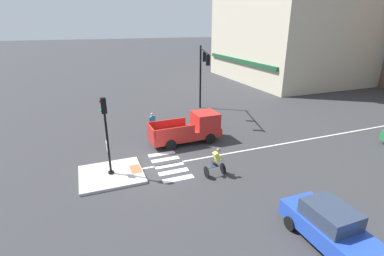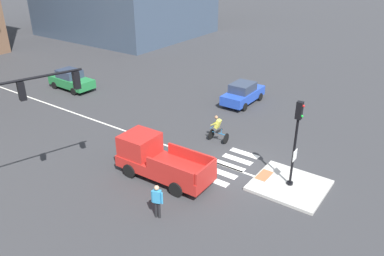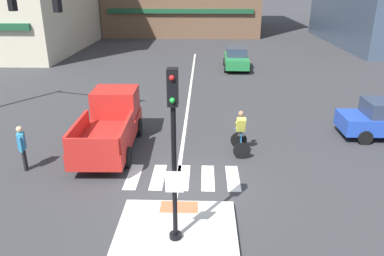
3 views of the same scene
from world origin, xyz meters
name	(u,v)px [view 2 (image 2 of 3)]	position (x,y,z in m)	size (l,w,h in m)	color
ground_plane	(241,170)	(0.00, 0.00, 0.00)	(300.00, 300.00, 0.00)	#333335
traffic_island	(289,185)	(0.00, -2.72, 0.07)	(3.21, 3.49, 0.15)	#B2AFA8
tactile_pad_front	(264,175)	(0.00, -1.33, 0.15)	(1.10, 0.60, 0.01)	#DB5B38
signal_pole	(296,137)	(0.00, -2.73, 2.81)	(0.44, 0.38, 4.41)	black
crosswalk_stripe_a	(213,180)	(-1.72, 0.72, 0.00)	(0.44, 1.80, 0.01)	silver
crosswalk_stripe_b	(222,173)	(-0.86, 0.72, 0.00)	(0.44, 1.80, 0.01)	silver
crosswalk_stripe_c	(230,166)	(0.00, 0.72, 0.00)	(0.44, 1.80, 0.01)	silver
crosswalk_stripe_d	(237,159)	(0.86, 0.72, 0.00)	(0.44, 1.80, 0.01)	silver
crosswalk_stripe_e	(245,153)	(1.72, 0.72, 0.00)	(0.44, 1.80, 0.01)	silver
lane_centre_line	(109,125)	(-0.17, 10.00, 0.00)	(0.14, 28.00, 0.01)	silver
car_green_eastbound_distant	(71,80)	(3.11, 17.90, 0.81)	(1.90, 4.13, 1.64)	#237A3D
car_blue_cross_right	(243,93)	(8.57, 4.61, 0.81)	(4.10, 1.85, 1.64)	#2347B7
pickup_truck_red_westbound_near	(157,159)	(-3.03, 3.32, 0.98)	(2.16, 5.15, 2.08)	red
cyclist	(218,128)	(2.13, 2.84, 0.87)	(0.70, 1.11, 1.68)	black
pedestrian_at_curb_left	(157,199)	(-5.64, 1.10, 0.98)	(0.32, 0.53, 1.67)	black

